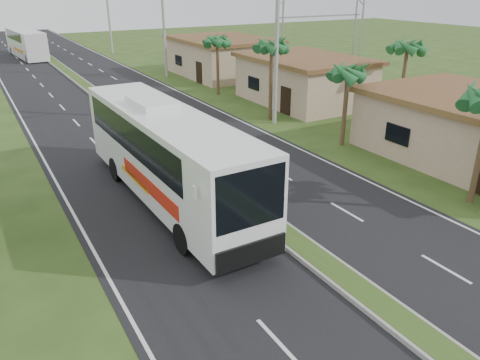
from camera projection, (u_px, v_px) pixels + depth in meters
ground at (371, 301)px, 14.46m from camera, size 180.00×180.00×0.00m
road_asphalt at (148, 134)px, 30.40m from camera, size 14.00×160.00×0.02m
median_strip at (148, 132)px, 30.36m from camera, size 1.20×160.00×0.18m
lane_edge_left at (39, 151)px, 27.31m from camera, size 0.12×160.00×0.01m
lane_edge_right at (238, 120)px, 33.49m from camera, size 0.12×160.00×0.01m
shop_mid at (304, 79)px, 37.72m from camera, size 7.60×10.60×3.67m
shop_far at (222, 56)px, 48.84m from camera, size 8.60×11.60×3.82m
palm_verge_b at (348, 72)px, 26.65m from camera, size 2.40×2.40×5.05m
palm_verge_c at (272, 46)px, 31.66m from camera, size 2.40×2.40×5.85m
palm_verge_d at (217, 41)px, 39.28m from camera, size 2.40×2.40×5.25m
palm_behind_shop at (408, 47)px, 32.55m from camera, size 2.40×2.40×5.65m
utility_pole_b at (277, 30)px, 30.26m from camera, size 3.20×0.28×12.00m
utility_pole_c at (163, 19)px, 46.44m from camera, size 1.60×0.28×11.00m
utility_pole_d at (108, 12)px, 62.47m from camera, size 1.60×0.28×10.50m
billboard_lattice at (322, 7)px, 45.84m from camera, size 10.18×1.18×12.07m
coach_bus_main at (166, 150)px, 20.19m from camera, size 3.10×13.65×4.40m
coach_bus_far at (26, 42)px, 60.27m from camera, size 3.56×12.01×3.45m
motorcyclist at (244, 185)px, 20.56m from camera, size 2.02×1.22×2.40m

